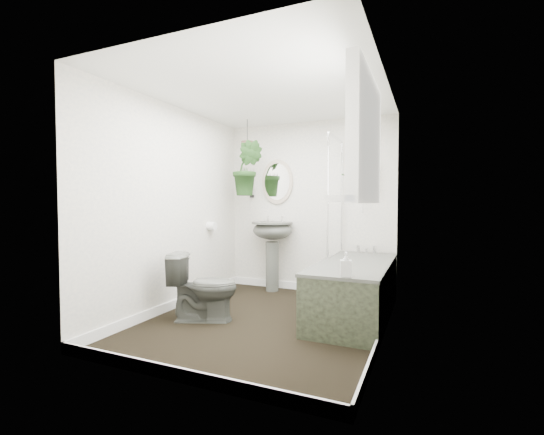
% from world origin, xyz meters
% --- Properties ---
extents(floor, '(2.30, 2.80, 0.02)m').
position_xyz_m(floor, '(0.00, 0.00, -0.01)').
color(floor, black).
rests_on(floor, ground).
extents(ceiling, '(2.30, 2.80, 0.02)m').
position_xyz_m(ceiling, '(0.00, 0.00, 2.31)').
color(ceiling, white).
rests_on(ceiling, ground).
extents(wall_back, '(2.30, 0.02, 2.30)m').
position_xyz_m(wall_back, '(0.00, 1.41, 1.15)').
color(wall_back, '#EEE6CE').
rests_on(wall_back, ground).
extents(wall_front, '(2.30, 0.02, 2.30)m').
position_xyz_m(wall_front, '(0.00, -1.41, 1.15)').
color(wall_front, '#EEE6CE').
rests_on(wall_front, ground).
extents(wall_left, '(0.02, 2.80, 2.30)m').
position_xyz_m(wall_left, '(-1.16, 0.00, 1.15)').
color(wall_left, '#EEE6CE').
rests_on(wall_left, ground).
extents(wall_right, '(0.02, 2.80, 2.30)m').
position_xyz_m(wall_right, '(1.16, 0.00, 1.15)').
color(wall_right, '#EEE6CE').
rests_on(wall_right, ground).
extents(skirting, '(2.30, 2.80, 0.10)m').
position_xyz_m(skirting, '(0.00, 0.00, 0.05)').
color(skirting, white).
rests_on(skirting, floor).
extents(bathtub, '(0.72, 1.72, 0.58)m').
position_xyz_m(bathtub, '(0.80, 0.50, 0.29)').
color(bathtub, '#444740').
rests_on(bathtub, floor).
extents(bath_screen, '(0.04, 0.72, 1.40)m').
position_xyz_m(bath_screen, '(0.47, 0.99, 1.28)').
color(bath_screen, silver).
rests_on(bath_screen, bathtub).
extents(shower_box, '(0.20, 0.10, 0.35)m').
position_xyz_m(shower_box, '(0.80, 1.34, 1.55)').
color(shower_box, white).
rests_on(shower_box, wall_back).
extents(oval_mirror, '(0.46, 0.03, 0.62)m').
position_xyz_m(oval_mirror, '(-0.45, 1.37, 1.50)').
color(oval_mirror, '#B6A38C').
rests_on(oval_mirror, wall_back).
extents(wall_sconce, '(0.04, 0.04, 0.22)m').
position_xyz_m(wall_sconce, '(-0.85, 1.36, 1.40)').
color(wall_sconce, black).
rests_on(wall_sconce, wall_back).
extents(toilet_roll_holder, '(0.11, 0.11, 0.11)m').
position_xyz_m(toilet_roll_holder, '(-1.10, 0.70, 0.90)').
color(toilet_roll_holder, white).
rests_on(toilet_roll_holder, wall_left).
extents(window_recess, '(0.08, 1.00, 0.90)m').
position_xyz_m(window_recess, '(1.09, -0.70, 1.65)').
color(window_recess, white).
rests_on(window_recess, wall_right).
extents(window_sill, '(0.18, 1.00, 0.04)m').
position_xyz_m(window_sill, '(1.02, -0.70, 1.23)').
color(window_sill, white).
rests_on(window_sill, wall_right).
extents(window_blinds, '(0.01, 0.86, 0.76)m').
position_xyz_m(window_blinds, '(1.04, -0.70, 1.65)').
color(window_blinds, white).
rests_on(window_blinds, wall_right).
extents(toilet, '(0.77, 0.61, 0.69)m').
position_xyz_m(toilet, '(-0.60, -0.23, 0.35)').
color(toilet, '#444740').
rests_on(toilet, floor).
extents(pedestal_sink, '(0.65, 0.58, 0.95)m').
position_xyz_m(pedestal_sink, '(-0.45, 1.20, 0.48)').
color(pedestal_sink, '#444740').
rests_on(pedestal_sink, floor).
extents(sill_plant, '(0.27, 0.25, 0.25)m').
position_xyz_m(sill_plant, '(0.97, -0.40, 1.37)').
color(sill_plant, black).
rests_on(sill_plant, window_sill).
extents(hanging_plant, '(0.45, 0.40, 0.71)m').
position_xyz_m(hanging_plant, '(-0.70, 0.95, 1.66)').
color(hanging_plant, black).
rests_on(hanging_plant, ceiling).
extents(soap_bottle, '(0.11, 0.12, 0.21)m').
position_xyz_m(soap_bottle, '(0.87, -0.29, 0.68)').
color(soap_bottle, black).
rests_on(soap_bottle, bathtub).
extents(hanging_pot, '(0.16, 0.16, 0.12)m').
position_xyz_m(hanging_pot, '(-0.70, 0.95, 1.95)').
color(hanging_pot, '#3D2921').
rests_on(hanging_pot, ceiling).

